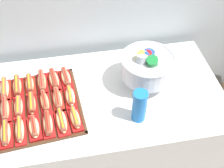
# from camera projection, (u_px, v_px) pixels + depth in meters

# --- Properties ---
(ground_plane) EXTENTS (10.00, 10.00, 0.00)m
(ground_plane) POSITION_uv_depth(u_px,v_px,m) (103.00, 156.00, 2.30)
(ground_plane) COLOR #7A6B5B
(buffet_table) EXTENTS (1.52, 0.81, 0.75)m
(buffet_table) POSITION_uv_depth(u_px,v_px,m) (102.00, 128.00, 2.02)
(buffet_table) COLOR white
(buffet_table) RESTS_ON ground_plane
(serving_tray) EXTENTS (0.52, 0.56, 0.01)m
(serving_tray) POSITION_uv_depth(u_px,v_px,m) (39.00, 106.00, 1.69)
(serving_tray) COLOR #472B19
(serving_tray) RESTS_ON buffet_table
(hot_dog_0) EXTENTS (0.08, 0.18, 0.06)m
(hot_dog_0) POSITION_uv_depth(u_px,v_px,m) (6.00, 134.00, 1.53)
(hot_dog_0) COLOR #B21414
(hot_dog_0) RESTS_ON serving_tray
(hot_dog_1) EXTENTS (0.07, 0.18, 0.06)m
(hot_dog_1) POSITION_uv_depth(u_px,v_px,m) (20.00, 130.00, 1.54)
(hot_dog_1) COLOR red
(hot_dog_1) RESTS_ON serving_tray
(hot_dog_2) EXTENTS (0.09, 0.17, 0.06)m
(hot_dog_2) POSITION_uv_depth(u_px,v_px,m) (34.00, 128.00, 1.55)
(hot_dog_2) COLOR #B21414
(hot_dog_2) RESTS_ON serving_tray
(hot_dog_3) EXTENTS (0.07, 0.17, 0.06)m
(hot_dog_3) POSITION_uv_depth(u_px,v_px,m) (48.00, 124.00, 1.57)
(hot_dog_3) COLOR red
(hot_dog_3) RESTS_ON serving_tray
(hot_dog_4) EXTENTS (0.09, 0.19, 0.06)m
(hot_dog_4) POSITION_uv_depth(u_px,v_px,m) (62.00, 121.00, 1.58)
(hot_dog_4) COLOR red
(hot_dog_4) RESTS_ON serving_tray
(hot_dog_5) EXTENTS (0.08, 0.17, 0.06)m
(hot_dog_5) POSITION_uv_depth(u_px,v_px,m) (75.00, 119.00, 1.59)
(hot_dog_5) COLOR red
(hot_dog_5) RESTS_ON serving_tray
(hot_dog_6) EXTENTS (0.08, 0.19, 0.06)m
(hot_dog_6) POSITION_uv_depth(u_px,v_px,m) (5.00, 110.00, 1.63)
(hot_dog_6) COLOR red
(hot_dog_6) RESTS_ON serving_tray
(hot_dog_7) EXTENTS (0.07, 0.16, 0.06)m
(hot_dog_7) POSITION_uv_depth(u_px,v_px,m) (19.00, 107.00, 1.65)
(hot_dog_7) COLOR red
(hot_dog_7) RESTS_ON serving_tray
(hot_dog_8) EXTENTS (0.07, 0.17, 0.07)m
(hot_dog_8) POSITION_uv_depth(u_px,v_px,m) (32.00, 104.00, 1.66)
(hot_dog_8) COLOR #B21414
(hot_dog_8) RESTS_ON serving_tray
(hot_dog_9) EXTENTS (0.08, 0.17, 0.06)m
(hot_dog_9) POSITION_uv_depth(u_px,v_px,m) (45.00, 102.00, 1.68)
(hot_dog_9) COLOR #B21414
(hot_dog_9) RESTS_ON serving_tray
(hot_dog_10) EXTENTS (0.08, 0.19, 0.06)m
(hot_dog_10) POSITION_uv_depth(u_px,v_px,m) (58.00, 99.00, 1.69)
(hot_dog_10) COLOR red
(hot_dog_10) RESTS_ON serving_tray
(hot_dog_11) EXTENTS (0.07, 0.16, 0.06)m
(hot_dog_11) POSITION_uv_depth(u_px,v_px,m) (70.00, 97.00, 1.70)
(hot_dog_11) COLOR #B21414
(hot_dog_11) RESTS_ON serving_tray
(hot_dog_12) EXTENTS (0.08, 0.19, 0.06)m
(hot_dog_12) POSITION_uv_depth(u_px,v_px,m) (5.00, 89.00, 1.74)
(hot_dog_12) COLOR red
(hot_dog_12) RESTS_ON serving_tray
(hot_dog_13) EXTENTS (0.08, 0.17, 0.06)m
(hot_dog_13) POSITION_uv_depth(u_px,v_px,m) (17.00, 87.00, 1.76)
(hot_dog_13) COLOR #B21414
(hot_dog_13) RESTS_ON serving_tray
(hot_dog_14) EXTENTS (0.07, 0.16, 0.06)m
(hot_dog_14) POSITION_uv_depth(u_px,v_px,m) (30.00, 84.00, 1.77)
(hot_dog_14) COLOR red
(hot_dog_14) RESTS_ON serving_tray
(hot_dog_15) EXTENTS (0.07, 0.18, 0.06)m
(hot_dog_15) POSITION_uv_depth(u_px,v_px,m) (42.00, 82.00, 1.78)
(hot_dog_15) COLOR #B21414
(hot_dog_15) RESTS_ON serving_tray
(hot_dog_16) EXTENTS (0.09, 0.19, 0.06)m
(hot_dog_16) POSITION_uv_depth(u_px,v_px,m) (54.00, 80.00, 1.80)
(hot_dog_16) COLOR red
(hot_dog_16) RESTS_ON serving_tray
(hot_dog_17) EXTENTS (0.09, 0.18, 0.06)m
(hot_dog_17) POSITION_uv_depth(u_px,v_px,m) (66.00, 78.00, 1.81)
(hot_dog_17) COLOR #B21414
(hot_dog_17) RESTS_ON serving_tray
(punch_bowl) EXTENTS (0.33, 0.33, 0.26)m
(punch_bowl) POSITION_uv_depth(u_px,v_px,m) (147.00, 66.00, 1.72)
(punch_bowl) COLOR silver
(punch_bowl) RESTS_ON buffet_table
(cup_stack) EXTENTS (0.08, 0.08, 0.21)m
(cup_stack) POSITION_uv_depth(u_px,v_px,m) (139.00, 106.00, 1.56)
(cup_stack) COLOR blue
(cup_stack) RESTS_ON buffet_table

